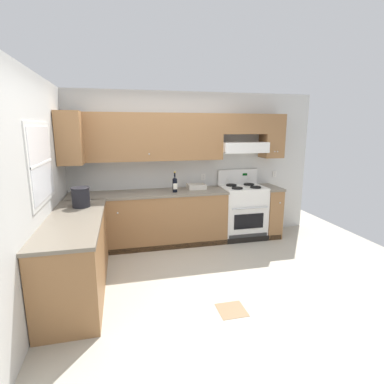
{
  "coord_description": "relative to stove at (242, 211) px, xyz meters",
  "views": [
    {
      "loc": [
        -0.66,
        -3.53,
        1.94
      ],
      "look_at": [
        0.34,
        0.7,
        1.0
      ],
      "focal_mm": 27.68,
      "sensor_mm": 36.0,
      "label": 1
    }
  ],
  "objects": [
    {
      "name": "ground_plane",
      "position": [
        -1.4,
        -1.25,
        -0.48
      ],
      "size": [
        7.04,
        7.04,
        0.0
      ],
      "primitive_type": "plane",
      "color": "#B2AA99"
    },
    {
      "name": "floor_accent_tile",
      "position": [
        -0.98,
        -2.09,
        -0.48
      ],
      "size": [
        0.3,
        0.3,
        0.01
      ],
      "primitive_type": "cube",
      "color": "olive",
      "rests_on": "ground_plane"
    },
    {
      "name": "wall_back",
      "position": [
        -1.01,
        0.27,
        1.0
      ],
      "size": [
        4.68,
        0.57,
        2.55
      ],
      "color": "silver",
      "rests_on": "ground_plane"
    },
    {
      "name": "wall_left",
      "position": [
        -2.99,
        -1.03,
        0.87
      ],
      "size": [
        0.47,
        4.0,
        2.55
      ],
      "color": "silver",
      "rests_on": "ground_plane"
    },
    {
      "name": "counter_back_run",
      "position": [
        -1.45,
        -0.01,
        -0.03
      ],
      "size": [
        3.6,
        0.65,
        0.91
      ],
      "color": "olive",
      "rests_on": "ground_plane"
    },
    {
      "name": "counter_left_run",
      "position": [
        -2.65,
        -1.26,
        -0.03
      ],
      "size": [
        0.63,
        1.91,
        0.91
      ],
      "color": "olive",
      "rests_on": "ground_plane"
    },
    {
      "name": "stove",
      "position": [
        0.0,
        0.0,
        0.0
      ],
      "size": [
        0.76,
        0.62,
        1.2
      ],
      "color": "white",
      "rests_on": "ground_plane"
    },
    {
      "name": "wine_bottle",
      "position": [
        -1.24,
        -0.1,
        0.57
      ],
      "size": [
        0.08,
        0.08,
        0.34
      ],
      "color": "black",
      "rests_on": "counter_back_run"
    },
    {
      "name": "bowl",
      "position": [
        -0.83,
        0.11,
        0.46
      ],
      "size": [
        0.31,
        0.25,
        0.08
      ],
      "color": "beige",
      "rests_on": "counter_back_run"
    },
    {
      "name": "bucket",
      "position": [
        -2.62,
        -0.72,
        0.57
      ],
      "size": [
        0.24,
        0.24,
        0.26
      ],
      "color": "black",
      "rests_on": "counter_left_run"
    }
  ]
}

